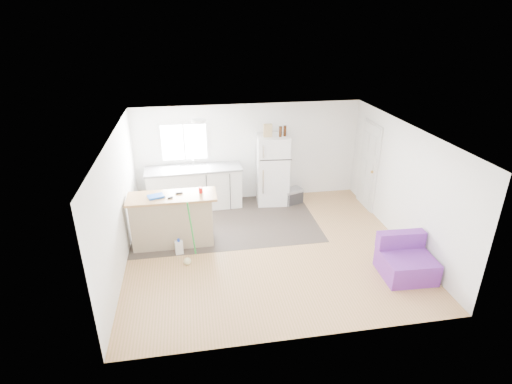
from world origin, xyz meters
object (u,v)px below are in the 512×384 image
cooler (292,196)px  bottle_left (280,132)px  bottle_right (285,131)px  peninsula (173,220)px  cleaner_jug (179,247)px  mop (189,252)px  kitchen_cabinets (195,187)px  refrigerator (273,170)px  cardboard_box (268,130)px  purple_seat (405,261)px  red_cup (201,190)px  blue_tray (156,196)px

cooler → bottle_left: 1.67m
bottle_right → peninsula: bearing=-149.5°
peninsula → cleaner_jug: (0.10, -0.43, -0.40)m
cooler → mop: 3.42m
kitchen_cabinets → refrigerator: (1.90, -0.02, 0.34)m
cleaner_jug → cardboard_box: (2.14, 2.00, 1.71)m
refrigerator → purple_seat: size_ratio=1.88×
refrigerator → bottle_right: (0.26, -0.06, 0.98)m
cooler → bottle_right: (-0.21, 0.11, 1.64)m
refrigerator → cardboard_box: (-0.14, -0.04, 1.00)m
kitchen_cabinets → bottle_right: bearing=-4.5°
kitchen_cabinets → peninsula: 1.71m
red_cup → bottle_left: bearing=37.4°
red_cup → cardboard_box: (1.65, 1.54, 0.72)m
cooler → bottle_left: (-0.33, 0.07, 1.64)m
refrigerator → mop: refrigerator is taller
purple_seat → peninsula: bearing=158.9°
blue_tray → bottle_right: bottle_right is taller
cooler → bottle_left: bottle_left is taller
mop → blue_tray: (-0.56, 0.77, 0.85)m
bottle_right → mop: bearing=-135.2°
peninsula → cooler: peninsula is taller
kitchen_cabinets → bottle_left: 2.44m
purple_seat → blue_tray: size_ratio=3.02×
refrigerator → bottle_left: bottle_left is taller
bottle_left → cooler: bearing=-11.4°
refrigerator → mop: size_ratio=1.30×
red_cup → blue_tray: size_ratio=0.40×
bottle_left → bottle_right: size_ratio=1.00×
kitchen_cabinets → cardboard_box: 2.21m
red_cup → cardboard_box: 2.37m
bottle_right → purple_seat: bearing=-66.3°
cooler → peninsula: bearing=-172.7°
kitchen_cabinets → purple_seat: 5.00m
cleaner_jug → red_cup: size_ratio=2.75×
mop → kitchen_cabinets: bearing=100.6°
mop → red_cup: bearing=84.8°
mop → cardboard_box: size_ratio=4.35×
cardboard_box → bottle_right: bearing=-1.9°
refrigerator → blue_tray: 3.13m
kitchen_cabinets → red_cup: kitchen_cabinets is taller
cooler → bottle_left: size_ratio=2.28×
kitchen_cabinets → blue_tray: size_ratio=7.61×
cooler → mop: (-2.58, -2.24, 0.04)m
kitchen_cabinets → bottle_right: bottle_right is taller
purple_seat → mop: (-3.84, 0.99, -0.03)m
peninsula → cleaner_jug: 0.59m
purple_seat → kitchen_cabinets: bearing=139.0°
purple_seat → blue_tray: bearing=160.5°
bottle_right → cleaner_jug: bearing=-142.0°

